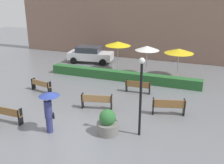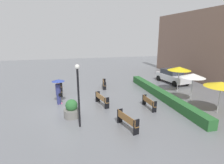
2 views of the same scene
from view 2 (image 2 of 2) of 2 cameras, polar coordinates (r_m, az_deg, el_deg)
The scene contains 14 objects.
ground_plane at distance 14.95m, azimuth -14.73°, elevation -7.49°, with size 60.00×60.00×0.00m, color slate.
bench_back_row at distance 14.28m, azimuth 11.40°, elevation -6.18°, with size 1.75×0.40×0.85m.
bench_near_left at distance 18.00m, azimuth -15.88°, elevation -2.00°, with size 1.79×0.34×0.89m.
bench_far_right at distance 11.17m, azimuth 4.69°, elevation -11.74°, with size 1.86×0.84×0.94m.
bench_mid_center at distance 14.65m, azimuth -3.27°, elevation -5.24°, with size 1.88×0.78×0.90m.
bench_far_left at distance 19.37m, azimuth -2.52°, elevation -0.42°, with size 1.67×0.61×0.82m.
pedestrian_with_umbrella at distance 15.16m, azimuth -16.41°, elevation -1.82°, with size 1.01×1.01×2.09m.
planter_pot at distance 12.88m, azimuth -12.45°, elevation -8.42°, with size 1.09×1.09×1.27m.
lamp_post at distance 10.86m, azimuth -10.48°, elevation -2.36°, with size 0.28×0.28×3.88m.
patio_umbrella_yellow at distance 18.65m, azimuth 20.26°, elevation 3.95°, with size 2.18×2.18×2.53m.
patio_umbrella_white at distance 16.25m, azimuth 23.97°, elevation 1.84°, with size 1.94×1.94×2.45m.
patio_umbrella_yellow_far at distance 14.78m, azimuth 30.98°, elevation -0.62°, with size 2.28×2.28×2.33m.
hedge_strip at distance 16.84m, azimuth 15.11°, elevation -3.73°, with size 12.00×0.70×0.70m, color #28602D.
parked_car at distance 22.49m, azimuth 18.28°, elevation 1.83°, with size 4.40×2.42×1.57m.
Camera 2 is at (13.90, 0.29, 5.50)m, focal length 29.30 mm.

